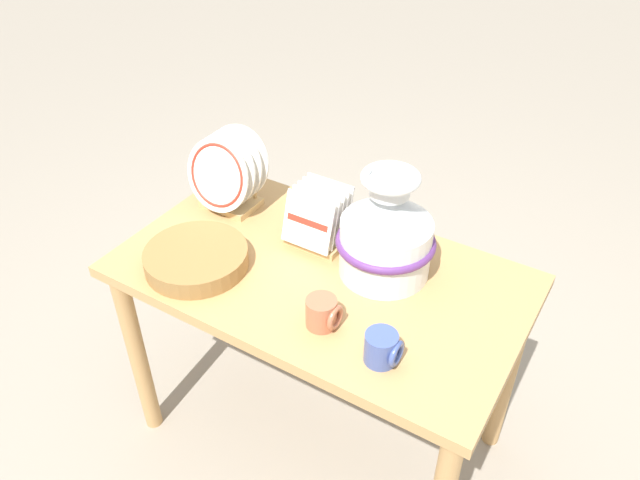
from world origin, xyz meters
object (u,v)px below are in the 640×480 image
(ceramic_vase, at_px, (386,232))
(mug_terracotta_glaze, at_px, (323,313))
(dish_rack_square_plates, at_px, (318,222))
(dish_rack_round_plates, at_px, (227,176))
(wicker_charger_stack, at_px, (196,258))
(mug_cobalt_glaze, at_px, (383,348))

(ceramic_vase, distance_m, mug_terracotta_glaze, 0.29)
(dish_rack_square_plates, bearing_deg, ceramic_vase, -4.83)
(dish_rack_round_plates, relative_size, dish_rack_square_plates, 1.41)
(wicker_charger_stack, relative_size, mug_cobalt_glaze, 3.36)
(ceramic_vase, distance_m, dish_rack_square_plates, 0.24)
(dish_rack_round_plates, height_order, wicker_charger_stack, dish_rack_round_plates)
(dish_rack_round_plates, bearing_deg, dish_rack_square_plates, -1.78)
(dish_rack_round_plates, relative_size, wicker_charger_stack, 0.86)
(dish_rack_square_plates, xyz_separation_m, mug_terracotta_glaze, (0.19, -0.29, -0.03))
(dish_rack_round_plates, xyz_separation_m, mug_cobalt_glaze, (0.71, -0.33, -0.07))
(ceramic_vase, xyz_separation_m, mug_cobalt_glaze, (0.15, -0.30, -0.09))
(dish_rack_round_plates, distance_m, mug_terracotta_glaze, 0.62)
(mug_terracotta_glaze, bearing_deg, dish_rack_round_plates, 150.57)
(ceramic_vase, relative_size, mug_cobalt_glaze, 3.63)
(dish_rack_square_plates, xyz_separation_m, wicker_charger_stack, (-0.23, -0.28, -0.04))
(dish_rack_square_plates, xyz_separation_m, mug_cobalt_glaze, (0.38, -0.32, -0.03))
(ceramic_vase, height_order, dish_rack_round_plates, ceramic_vase)
(ceramic_vase, relative_size, mug_terracotta_glaze, 3.63)
(ceramic_vase, relative_size, wicker_charger_stack, 1.08)
(dish_rack_square_plates, height_order, mug_terracotta_glaze, dish_rack_square_plates)
(dish_rack_round_plates, xyz_separation_m, wicker_charger_stack, (0.11, -0.29, -0.09))
(dish_rack_square_plates, bearing_deg, dish_rack_round_plates, 178.22)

